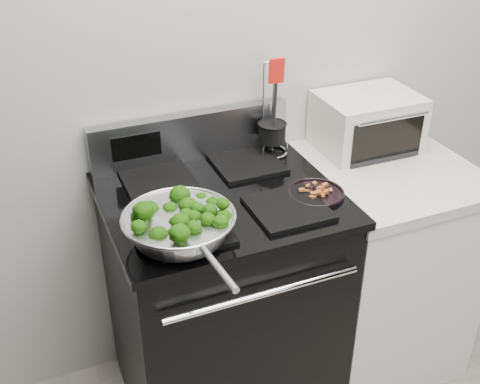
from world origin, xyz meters
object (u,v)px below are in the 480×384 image
gas_range (222,300)px  skillet (179,225)px  utensil_holder (272,137)px  toaster_oven (367,122)px  bacon_plate (316,191)px

gas_range → skillet: gas_range is taller
gas_range → utensil_holder: bearing=36.4°
toaster_oven → bacon_plate: bearing=-141.9°
gas_range → toaster_oven: toaster_oven is taller
gas_range → toaster_oven: size_ratio=2.94×
gas_range → utensil_holder: utensil_holder is taller
gas_range → skillet: 0.59m
gas_range → utensil_holder: (0.30, 0.22, 0.53)m
bacon_plate → skillet: bearing=-171.6°
gas_range → utensil_holder: 0.64m
utensil_holder → toaster_oven: 0.40m
utensil_holder → toaster_oven: bearing=-1.2°
bacon_plate → toaster_oven: (0.39, 0.30, 0.06)m
toaster_oven → skillet: bearing=-156.8°
skillet → toaster_oven: (0.90, 0.38, 0.03)m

